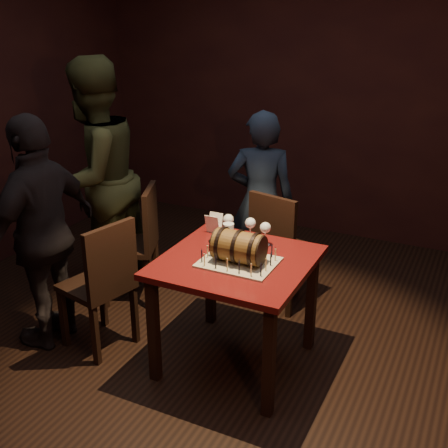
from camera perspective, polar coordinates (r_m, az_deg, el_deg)
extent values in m
plane|color=black|center=(3.87, -0.31, -13.45)|extent=(5.00, 5.00, 0.00)
cube|color=black|center=(5.58, 11.45, 12.73)|extent=(5.00, 0.04, 2.80)
cube|color=#480C0D|center=(3.47, 1.27, -3.90)|extent=(0.90, 0.90, 0.04)
cube|color=black|center=(3.52, -7.16, -10.61)|extent=(0.06, 0.06, 0.71)
cube|color=black|center=(3.23, 4.59, -13.83)|extent=(0.06, 0.06, 0.71)
cube|color=black|center=(4.09, -1.37, -5.56)|extent=(0.06, 0.06, 0.71)
cube|color=black|center=(3.84, 8.85, -7.79)|extent=(0.06, 0.06, 0.71)
cube|color=#ACA48B|center=(3.41, 1.49, -3.91)|extent=(0.45, 0.35, 0.01)
cylinder|color=brown|center=(3.36, 1.51, -2.33)|extent=(0.29, 0.19, 0.19)
cylinder|color=black|center=(3.40, -0.13, -2.01)|extent=(0.02, 0.21, 0.21)
cylinder|color=black|center=(3.36, 1.51, -2.33)|extent=(0.02, 0.21, 0.21)
cylinder|color=black|center=(3.32, 3.19, -2.66)|extent=(0.02, 0.21, 0.21)
cylinder|color=black|center=(3.42, -0.75, -1.89)|extent=(0.01, 0.18, 0.18)
cylinder|color=black|center=(3.31, 3.85, -2.79)|extent=(0.01, 0.18, 0.18)
cylinder|color=black|center=(3.43, -1.07, -1.83)|extent=(0.04, 0.02, 0.02)
sphere|color=black|center=(3.44, -1.36, -1.77)|extent=(0.03, 0.03, 0.03)
cylinder|color=#FCE296|center=(3.33, -2.01, -3.65)|extent=(0.01, 0.01, 0.08)
cylinder|color=black|center=(3.31, -2.02, -2.94)|extent=(0.00, 0.00, 0.01)
cylinder|color=black|center=(3.30, -0.85, -3.89)|extent=(0.01, 0.01, 0.08)
cylinder|color=black|center=(3.28, -0.85, -3.18)|extent=(0.00, 0.00, 0.01)
cylinder|color=#FCE296|center=(3.27, 0.34, -4.15)|extent=(0.01, 0.01, 0.08)
cylinder|color=black|center=(3.25, 0.34, -3.43)|extent=(0.00, 0.00, 0.01)
cylinder|color=black|center=(3.24, 1.54, -4.40)|extent=(0.01, 0.01, 0.08)
cylinder|color=black|center=(3.22, 1.55, -3.68)|extent=(0.00, 0.00, 0.01)
cylinder|color=#FCE296|center=(3.21, 2.77, -4.66)|extent=(0.01, 0.01, 0.08)
cylinder|color=black|center=(3.19, 2.78, -3.93)|extent=(0.00, 0.00, 0.01)
cylinder|color=black|center=(3.22, 3.77, -4.65)|extent=(0.01, 0.01, 0.08)
cylinder|color=black|center=(3.20, 3.79, -3.92)|extent=(0.00, 0.00, 0.01)
cylinder|color=#FCE296|center=(3.28, 4.28, -4.12)|extent=(0.01, 0.01, 0.08)
cylinder|color=black|center=(3.26, 4.30, -3.41)|extent=(0.00, 0.00, 0.01)
cylinder|color=black|center=(3.34, 4.77, -3.61)|extent=(0.01, 0.01, 0.08)
cylinder|color=black|center=(3.33, 4.79, -2.91)|extent=(0.00, 0.00, 0.01)
cylinder|color=#FCE296|center=(3.41, 5.24, -3.12)|extent=(0.01, 0.01, 0.08)
cylinder|color=black|center=(3.39, 5.26, -2.43)|extent=(0.00, 0.00, 0.01)
cylinder|color=black|center=(3.45, 4.88, -2.77)|extent=(0.01, 0.01, 0.08)
cylinder|color=black|center=(3.43, 4.91, -2.09)|extent=(0.00, 0.00, 0.01)
cylinder|color=#FCE296|center=(3.48, 3.72, -2.55)|extent=(0.01, 0.01, 0.08)
cylinder|color=black|center=(3.46, 3.74, -1.87)|extent=(0.00, 0.00, 0.01)
cylinder|color=black|center=(3.50, 2.58, -2.33)|extent=(0.01, 0.01, 0.08)
cylinder|color=black|center=(3.49, 2.60, -1.65)|extent=(0.00, 0.00, 0.01)
cylinder|color=#FCE296|center=(3.53, 1.46, -2.11)|extent=(0.01, 0.01, 0.08)
cylinder|color=black|center=(3.51, 1.47, -1.44)|extent=(0.00, 0.00, 0.01)
cylinder|color=black|center=(3.56, 0.36, -1.89)|extent=(0.01, 0.01, 0.08)
cylinder|color=black|center=(3.54, 0.36, -1.23)|extent=(0.00, 0.00, 0.01)
cylinder|color=#FCE296|center=(3.56, -0.55, -1.90)|extent=(0.01, 0.01, 0.08)
cylinder|color=black|center=(3.54, -0.55, -1.23)|extent=(0.00, 0.00, 0.01)
cylinder|color=black|center=(3.50, -1.10, -2.34)|extent=(0.01, 0.01, 0.08)
cylinder|color=black|center=(3.48, -1.11, -1.67)|extent=(0.00, 0.00, 0.01)
cylinder|color=#FCE296|center=(3.44, -1.68, -2.80)|extent=(0.01, 0.01, 0.08)
cylinder|color=black|center=(3.42, -1.69, -2.12)|extent=(0.00, 0.00, 0.01)
cylinder|color=black|center=(3.38, -2.27, -3.28)|extent=(0.01, 0.01, 0.08)
cylinder|color=black|center=(3.36, -2.29, -2.58)|extent=(0.00, 0.00, 0.01)
cylinder|color=silver|center=(3.78, 0.44, -1.26)|extent=(0.06, 0.06, 0.01)
cylinder|color=silver|center=(3.76, 0.44, -0.60)|extent=(0.01, 0.01, 0.09)
sphere|color=silver|center=(3.74, 0.44, 0.47)|extent=(0.07, 0.07, 0.07)
sphere|color=#591114|center=(3.74, 0.44, 0.37)|extent=(0.05, 0.05, 0.05)
cylinder|color=silver|center=(3.73, 2.67, -1.64)|extent=(0.06, 0.06, 0.01)
cylinder|color=silver|center=(3.71, 2.68, -0.97)|extent=(0.01, 0.01, 0.09)
sphere|color=silver|center=(3.68, 2.70, 0.11)|extent=(0.07, 0.07, 0.07)
cylinder|color=silver|center=(3.66, 4.17, -2.14)|extent=(0.06, 0.06, 0.01)
cylinder|color=silver|center=(3.64, 4.19, -1.46)|extent=(0.01, 0.01, 0.09)
sphere|color=silver|center=(3.61, 4.23, -0.37)|extent=(0.07, 0.07, 0.07)
sphere|color=#BF594C|center=(3.61, 4.22, -0.47)|extent=(0.05, 0.05, 0.05)
cylinder|color=silver|center=(3.62, 0.45, -1.07)|extent=(0.07, 0.07, 0.15)
cylinder|color=#9E5414|center=(3.63, 0.45, -1.31)|extent=(0.06, 0.06, 0.11)
cylinder|color=white|center=(3.61, 0.46, -0.35)|extent=(0.06, 0.06, 0.02)
cube|color=black|center=(4.35, 6.16, -2.58)|extent=(0.48, 0.48, 0.04)
cube|color=black|center=(4.50, 9.05, -5.17)|extent=(0.04, 0.04, 0.43)
cube|color=black|center=(4.66, 5.47, -4.01)|extent=(0.04, 0.04, 0.43)
cube|color=black|center=(4.24, 6.66, -6.80)|extent=(0.04, 0.04, 0.43)
cube|color=black|center=(4.41, 2.96, -5.50)|extent=(0.04, 0.04, 0.43)
cube|color=black|center=(4.11, 4.90, -0.20)|extent=(0.40, 0.13, 0.46)
cube|color=black|center=(4.44, -9.63, -2.25)|extent=(0.52, 0.52, 0.04)
cube|color=black|center=(4.72, -11.03, -3.96)|extent=(0.04, 0.04, 0.43)
cube|color=black|center=(4.43, -12.06, -5.85)|extent=(0.04, 0.04, 0.43)
cube|color=black|center=(4.65, -6.95, -4.11)|extent=(0.04, 0.04, 0.43)
cube|color=black|center=(4.36, -7.72, -6.04)|extent=(0.04, 0.04, 0.43)
cube|color=black|center=(4.31, -7.50, 0.73)|extent=(0.19, 0.38, 0.46)
cube|color=black|center=(3.88, -12.83, -6.15)|extent=(0.48, 0.48, 0.04)
cube|color=black|center=(4.20, -12.21, -7.46)|extent=(0.04, 0.04, 0.43)
cube|color=black|center=(4.03, -15.99, -9.17)|extent=(0.04, 0.04, 0.43)
cube|color=black|center=(3.97, -9.07, -9.06)|extent=(0.04, 0.04, 0.43)
cube|color=black|center=(3.79, -12.94, -10.98)|extent=(0.04, 0.04, 0.43)
cube|color=black|center=(3.64, -11.39, -3.55)|extent=(0.13, 0.40, 0.46)
imported|color=#1B2536|center=(4.51, 3.75, 2.30)|extent=(0.62, 0.51, 1.47)
imported|color=#3A3B1D|center=(4.53, -13.02, 4.50)|extent=(0.82, 0.99, 1.87)
imported|color=black|center=(3.90, -17.87, -0.89)|extent=(0.39, 0.94, 1.60)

